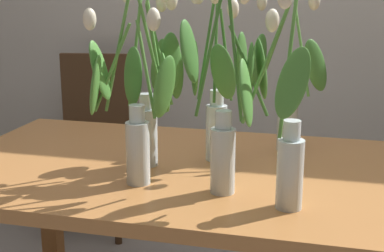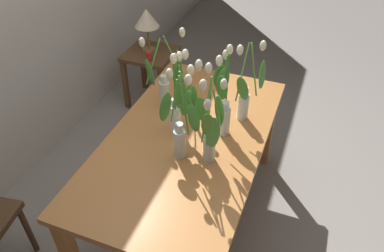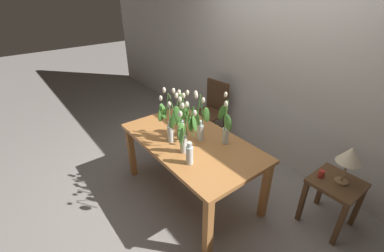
{
  "view_description": "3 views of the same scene",
  "coord_description": "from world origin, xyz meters",
  "px_view_note": "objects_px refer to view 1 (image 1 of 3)",
  "views": [
    {
      "loc": [
        0.39,
        -1.6,
        1.3
      ],
      "look_at": [
        -0.01,
        -0.02,
        0.87
      ],
      "focal_mm": 51.77,
      "sensor_mm": 36.0,
      "label": 1
    },
    {
      "loc": [
        -1.54,
        -0.63,
        2.19
      ],
      "look_at": [
        -0.09,
        -0.07,
        0.92
      ],
      "focal_mm": 34.68,
      "sensor_mm": 36.0,
      "label": 2
    },
    {
      "loc": [
        1.89,
        -1.46,
        2.24
      ],
      "look_at": [
        -0.03,
        0.03,
        0.89
      ],
      "focal_mm": 24.53,
      "sensor_mm": 36.0,
      "label": 3
    }
  ],
  "objects_px": {
    "tulip_vase_3": "(152,95)",
    "tulip_vase_0": "(134,108)",
    "dining_table": "(196,194)",
    "tulip_vase_2": "(228,114)",
    "tulip_vase_5": "(283,139)",
    "tulip_vase_4": "(287,99)",
    "tulip_vase_1": "(217,98)",
    "dining_chair": "(95,132)"
  },
  "relations": [
    {
      "from": "tulip_vase_3",
      "to": "tulip_vase_0",
      "type": "bearing_deg",
      "value": -90.73
    },
    {
      "from": "dining_table",
      "to": "tulip_vase_2",
      "type": "distance_m",
      "value": 0.38
    },
    {
      "from": "dining_table",
      "to": "tulip_vase_5",
      "type": "relative_size",
      "value": 2.81
    },
    {
      "from": "tulip_vase_4",
      "to": "tulip_vase_5",
      "type": "height_order",
      "value": "tulip_vase_5"
    },
    {
      "from": "tulip_vase_3",
      "to": "tulip_vase_1",
      "type": "bearing_deg",
      "value": 29.05
    },
    {
      "from": "dining_table",
      "to": "tulip_vase_4",
      "type": "height_order",
      "value": "tulip_vase_4"
    },
    {
      "from": "tulip_vase_1",
      "to": "dining_chair",
      "type": "bearing_deg",
      "value": 131.65
    },
    {
      "from": "tulip_vase_5",
      "to": "dining_chair",
      "type": "distance_m",
      "value": 1.77
    },
    {
      "from": "tulip_vase_2",
      "to": "tulip_vase_5",
      "type": "relative_size",
      "value": 0.99
    },
    {
      "from": "tulip_vase_3",
      "to": "tulip_vase_4",
      "type": "relative_size",
      "value": 1.09
    },
    {
      "from": "tulip_vase_3",
      "to": "dining_chair",
      "type": "relative_size",
      "value": 0.63
    },
    {
      "from": "tulip_vase_5",
      "to": "dining_chair",
      "type": "height_order",
      "value": "tulip_vase_5"
    },
    {
      "from": "tulip_vase_1",
      "to": "tulip_vase_3",
      "type": "distance_m",
      "value": 0.21
    },
    {
      "from": "tulip_vase_1",
      "to": "tulip_vase_4",
      "type": "relative_size",
      "value": 1.04
    },
    {
      "from": "tulip_vase_2",
      "to": "tulip_vase_4",
      "type": "bearing_deg",
      "value": 74.04
    },
    {
      "from": "tulip_vase_2",
      "to": "tulip_vase_3",
      "type": "bearing_deg",
      "value": 150.31
    },
    {
      "from": "dining_table",
      "to": "tulip_vase_0",
      "type": "height_order",
      "value": "tulip_vase_0"
    },
    {
      "from": "dining_table",
      "to": "dining_chair",
      "type": "xyz_separation_m",
      "value": [
        -0.82,
        1.05,
        -0.12
      ]
    },
    {
      "from": "dining_table",
      "to": "tulip_vase_1",
      "type": "bearing_deg",
      "value": 54.13
    },
    {
      "from": "tulip_vase_0",
      "to": "dining_chair",
      "type": "bearing_deg",
      "value": 119.19
    },
    {
      "from": "tulip_vase_0",
      "to": "tulip_vase_5",
      "type": "xyz_separation_m",
      "value": [
        0.42,
        -0.09,
        -0.04
      ]
    },
    {
      "from": "tulip_vase_0",
      "to": "dining_table",
      "type": "bearing_deg",
      "value": 54.58
    },
    {
      "from": "tulip_vase_2",
      "to": "dining_chair",
      "type": "distance_m",
      "value": 1.62
    },
    {
      "from": "dining_table",
      "to": "tulip_vase_4",
      "type": "distance_m",
      "value": 0.44
    },
    {
      "from": "tulip_vase_2",
      "to": "tulip_vase_3",
      "type": "height_order",
      "value": "tulip_vase_3"
    },
    {
      "from": "tulip_vase_0",
      "to": "tulip_vase_2",
      "type": "xyz_separation_m",
      "value": [
        0.26,
        0.01,
        -0.0
      ]
    },
    {
      "from": "tulip_vase_1",
      "to": "tulip_vase_2",
      "type": "bearing_deg",
      "value": -72.15
    },
    {
      "from": "tulip_vase_2",
      "to": "tulip_vase_4",
      "type": "relative_size",
      "value": 1.05
    },
    {
      "from": "tulip_vase_5",
      "to": "tulip_vase_0",
      "type": "bearing_deg",
      "value": 168.16
    },
    {
      "from": "dining_table",
      "to": "tulip_vase_1",
      "type": "distance_m",
      "value": 0.31
    },
    {
      "from": "tulip_vase_2",
      "to": "tulip_vase_5",
      "type": "xyz_separation_m",
      "value": [
        0.16,
        -0.09,
        -0.03
      ]
    },
    {
      "from": "dining_table",
      "to": "tulip_vase_2",
      "type": "height_order",
      "value": "tulip_vase_2"
    },
    {
      "from": "tulip_vase_1",
      "to": "tulip_vase_2",
      "type": "height_order",
      "value": "tulip_vase_2"
    },
    {
      "from": "tulip_vase_4",
      "to": "dining_chair",
      "type": "height_order",
      "value": "tulip_vase_4"
    },
    {
      "from": "tulip_vase_4",
      "to": "dining_chair",
      "type": "distance_m",
      "value": 1.4
    },
    {
      "from": "tulip_vase_5",
      "to": "dining_chair",
      "type": "relative_size",
      "value": 0.61
    },
    {
      "from": "tulip_vase_0",
      "to": "tulip_vase_4",
      "type": "relative_size",
      "value": 1.08
    },
    {
      "from": "tulip_vase_2",
      "to": "tulip_vase_4",
      "type": "distance_m",
      "value": 0.44
    },
    {
      "from": "dining_chair",
      "to": "tulip_vase_0",
      "type": "bearing_deg",
      "value": -60.81
    },
    {
      "from": "tulip_vase_0",
      "to": "tulip_vase_2",
      "type": "relative_size",
      "value": 1.02
    },
    {
      "from": "tulip_vase_1",
      "to": "tulip_vase_5",
      "type": "bearing_deg",
      "value": -55.47
    },
    {
      "from": "tulip_vase_1",
      "to": "dining_chair",
      "type": "relative_size",
      "value": 0.6
    }
  ]
}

